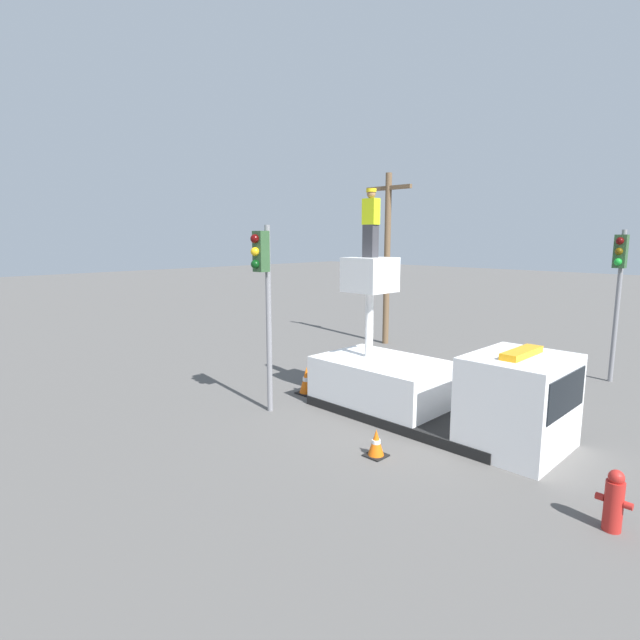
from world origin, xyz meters
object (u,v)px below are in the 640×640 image
Objects in this scene: traffic_light_across at (619,275)px; utility_pole at (387,253)px; traffic_cone_rear at (306,381)px; bucket_truck at (431,388)px; fire_hydrant at (614,501)px; traffic_light_pole at (264,282)px; traffic_cone_curbside at (376,444)px; worker at (371,223)px.

traffic_light_across is 0.67× the size of utility_pole.
utility_pole is (-2.69, 7.26, 3.49)m from traffic_cone_rear.
utility_pole is at bearing -178.19° from traffic_light_across.
fire_hydrant is (4.51, -1.94, -0.39)m from bucket_truck.
traffic_light_across is at bearing 59.45° from traffic_light_pole.
traffic_light_pole is 10.87m from traffic_light_across.
bucket_truck is 1.30× the size of traffic_light_pole.
traffic_cone_curbside is at bearing -100.91° from traffic_light_across.
traffic_cone_rear is (-5.91, -7.53, -2.98)m from traffic_light_across.
traffic_light_across is (5.52, 9.36, -0.05)m from traffic_light_pole.
fire_hydrant is at bearing -74.65° from traffic_light_across.
utility_pole is (-4.57, 6.73, -1.00)m from worker.
traffic_light_pole is 0.68× the size of utility_pole.
traffic_cone_rear is (-3.85, -0.53, -0.50)m from bucket_truck.
traffic_cone_rear is at bearing -128.13° from traffic_light_across.
utility_pole is at bearing 124.19° from worker.
worker is 8.22m from traffic_light_across.
bucket_truck is 2.52m from traffic_cone_curbside.
utility_pole is at bearing 134.20° from bucket_truck.
traffic_cone_curbside is (-4.27, -0.49, -0.21)m from fire_hydrant.
bucket_truck reaches higher than traffic_cone_curbside.
utility_pole is (-11.06, 8.66, 3.38)m from fire_hydrant.
traffic_light_across is at bearing 105.35° from fire_hydrant.
bucket_truck is 1.32× the size of traffic_light_across.
worker is at bearing -55.81° from utility_pole.
traffic_cone_curbside is 11.95m from utility_pole.
worker reaches higher than fire_hydrant.
fire_hydrant is 1.70× the size of traffic_cone_curbside.
utility_pole is (-3.08, 9.09, 0.45)m from traffic_light_pole.
bucket_truck is at bearing 7.88° from traffic_cone_rear.
bucket_truck is 4.45m from worker.
bucket_truck reaches higher than traffic_cone_rear.
traffic_cone_rear is 4.51m from traffic_cone_curbside.
fire_hydrant is at bearing -38.08° from utility_pole.
traffic_light_pole is 9.61m from utility_pole.
bucket_truck is 9.85m from utility_pole.
worker is 0.37× the size of traffic_light_across.
traffic_light_across reaches higher than bucket_truck.
traffic_cone_curbside is at bearing -173.39° from fire_hydrant.
fire_hydrant is at bearing -9.53° from traffic_cone_rear.
fire_hydrant is 8.48m from traffic_cone_rear.
fire_hydrant is 0.14× the size of utility_pole.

